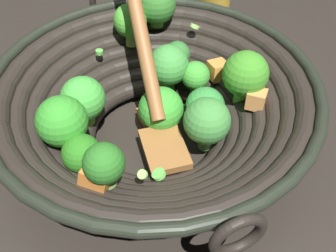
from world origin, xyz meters
name	(u,v)px	position (x,y,z in m)	size (l,w,h in m)	color
ground_plane	(155,142)	(0.00, 0.00, 0.00)	(4.00, 4.00, 0.00)	#28231E
wok	(154,103)	(0.00, 0.00, 0.07)	(0.40, 0.40, 0.23)	black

